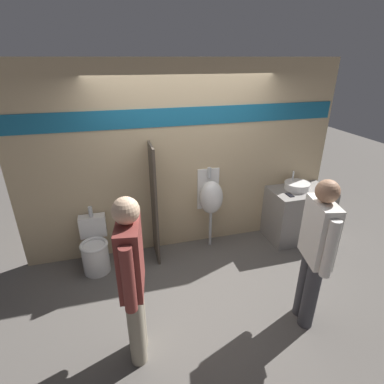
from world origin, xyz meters
TOP-DOWN VIEW (x-y plane):
  - ground_plane at (0.00, 0.00)m, footprint 16.00×16.00m
  - display_wall at (0.00, 0.60)m, footprint 4.58×0.07m
  - sink_counter at (1.77, 0.26)m, footprint 0.93×0.61m
  - sink_basin at (1.72, 0.33)m, footprint 0.38×0.38m
  - cell_phone at (1.49, 0.14)m, footprint 0.07×0.14m
  - divider_near_counter at (-0.49, 0.34)m, footprint 0.03×0.46m
  - urinal_near_counter at (0.36, 0.42)m, footprint 0.35×0.32m
  - toilet at (-1.34, 0.28)m, footprint 0.37×0.53m
  - person_in_vest at (0.90, -1.26)m, footprint 0.28×0.58m
  - person_with_lanyard at (-0.92, -1.21)m, footprint 0.25×0.59m

SIDE VIEW (x-z plane):
  - ground_plane at x=0.00m, z-range 0.00..0.00m
  - toilet at x=-1.34m, z-range -0.12..0.74m
  - sink_counter at x=1.77m, z-range 0.00..0.83m
  - urinal_near_counter at x=0.36m, z-range 0.20..1.44m
  - cell_phone at x=1.49m, z-range 0.83..0.84m
  - divider_near_counter at x=-0.49m, z-range 0.00..1.69m
  - sink_basin at x=1.72m, z-range 0.76..1.01m
  - person_in_vest at x=0.90m, z-range 0.09..1.77m
  - person_with_lanyard at x=-0.92m, z-range 0.09..1.80m
  - display_wall at x=0.00m, z-range 0.01..2.71m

